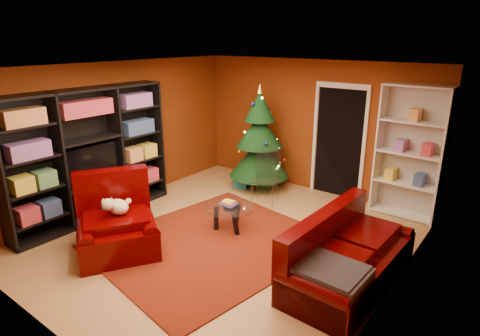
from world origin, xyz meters
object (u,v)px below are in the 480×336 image
Objects in this scene: gift_box_green at (265,182)px; armchair at (117,223)px; gift_box_teal at (242,180)px; gift_box_red at (265,177)px; white_bookshelf at (410,153)px; rug at (211,243)px; dog at (118,207)px; acrylic_chair at (265,180)px; sofa at (351,251)px; media_unit at (89,156)px; christmas_tree at (259,138)px; coffee_table at (230,218)px.

armchair is (-0.26, -3.44, 0.33)m from gift_box_green.
gift_box_teal is 0.57m from gift_box_red.
gift_box_red is at bearing -175.94° from white_bookshelf.
rug is at bearing -123.00° from white_bookshelf.
acrylic_chair reaches higher than dog.
gift_box_teal reaches higher than gift_box_green.
media_unit is at bearing 103.02° from sofa.
dog is 3.26m from sofa.
sofa is at bearing -30.87° from gift_box_teal.
white_bookshelf reaches higher than gift_box_red.
acrylic_chair is (0.58, -0.65, -0.58)m from christmas_tree.
media_unit is 3.09m from gift_box_teal.
gift_box_green is (0.14, 0.03, -0.92)m from christmas_tree.
dog is at bearing -125.39° from acrylic_chair.
white_bookshelf reaches higher than gift_box_teal.
gift_box_red is 0.58× the size of dog.
rug is 13.70× the size of gift_box_red.
armchair is 2.94× the size of dog.
gift_box_green is 3.43m from dog.
gift_box_red is 1.21m from acrylic_chair.
sofa reaches higher than gift_box_green.
christmas_tree reaches higher than gift_box_green.
christmas_tree is 1.84× the size of armchair.
armchair is at bearing -90.90° from gift_box_red.
gift_box_teal is at bearing 34.92° from armchair.
acrylic_chair is at bearing -56.27° from gift_box_red.
dog is 0.50× the size of coffee_table.
acrylic_chair reaches higher than gift_box_teal.
gift_box_red is at bearing 103.26° from acrylic_chair.
rug is 1.35× the size of white_bookshelf.
gift_box_red is at bearing 125.11° from gift_box_green.
gift_box_teal reaches higher than rug.
gift_box_teal is at bearing 61.29° from sofa.
white_bookshelf reaches higher than sofa.
armchair is (0.17, -3.20, 0.32)m from gift_box_teal.
rug is 1.46× the size of christmas_tree.
gift_box_red reaches higher than rug.
coffee_table is (2.17, 1.03, -0.90)m from media_unit.
gift_box_teal is 0.72× the size of dog.
rug is 2.54m from media_unit.
acrylic_chair is at bearing 97.09° from coffee_table.
christmas_tree is 2.70× the size of coffee_table.
rug is 3.94× the size of coffee_table.
acrylic_chair is at bearing -152.22° from white_bookshelf.
white_bookshelf is at bearing 3.75° from sofa.
coffee_table is at bearing -58.62° from gift_box_teal.
acrylic_chair is (0.70, 2.77, 0.01)m from armchair.
media_unit is 12.59× the size of gift_box_red.
media_unit is 7.25× the size of dog.
armchair is 0.24m from dog.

